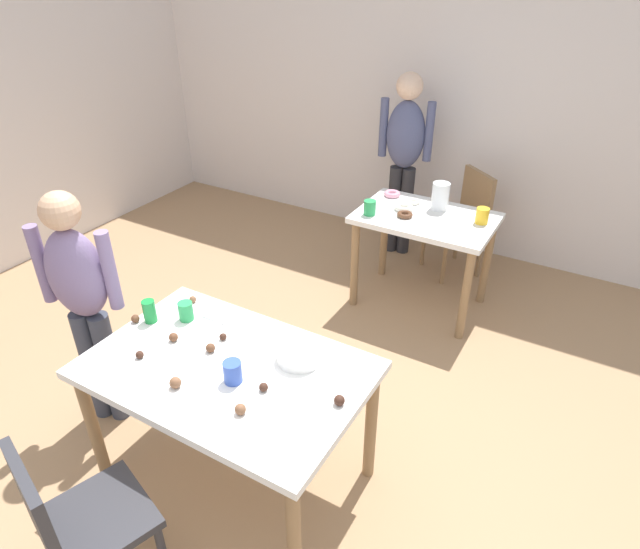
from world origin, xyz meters
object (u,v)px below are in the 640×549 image
(dining_table_near, at_px, (228,381))
(chair_far_table, at_px, (464,217))
(pitcher_far, at_px, (440,196))
(person_adult_far, at_px, (404,150))
(soda_can, at_px, (149,311))
(chair_near_table, at_px, (74,520))
(person_girl_near, at_px, (82,295))
(dining_table_far, at_px, (424,231))
(mixing_bowl, at_px, (299,354))

(dining_table_near, height_order, chair_far_table, chair_far_table)
(chair_far_table, height_order, pitcher_far, pitcher_far)
(person_adult_far, relative_size, soda_can, 12.93)
(chair_near_table, distance_m, person_adult_far, 3.57)
(dining_table_near, bearing_deg, person_girl_near, -179.05)
(dining_table_far, bearing_deg, dining_table_near, -95.97)
(dining_table_far, relative_size, soda_can, 7.98)
(chair_far_table, height_order, person_adult_far, person_adult_far)
(person_adult_far, relative_size, pitcher_far, 7.85)
(dining_table_far, relative_size, chair_far_table, 1.12)
(dining_table_near, distance_m, person_girl_near, 0.95)
(person_girl_near, relative_size, mixing_bowl, 6.90)
(person_girl_near, bearing_deg, chair_far_table, 65.39)
(chair_near_table, bearing_deg, person_adult_far, 92.07)
(dining_table_near, xyz_separation_m, mixing_bowl, (0.27, 0.21, 0.13))
(chair_far_table, height_order, person_girl_near, person_girl_near)
(chair_far_table, bearing_deg, mixing_bowl, -91.01)
(chair_far_table, bearing_deg, pitcher_far, -97.07)
(dining_table_far, height_order, chair_far_table, chair_far_table)
(soda_can, bearing_deg, person_girl_near, -164.45)
(mixing_bowl, xyz_separation_m, soda_can, (-0.83, -0.12, 0.03))
(soda_can, bearing_deg, chair_far_table, 71.52)
(person_girl_near, xyz_separation_m, mixing_bowl, (1.20, 0.22, -0.06))
(person_adult_far, bearing_deg, chair_far_table, -5.01)
(chair_near_table, xyz_separation_m, pitcher_far, (0.39, 2.98, 0.35))
(person_girl_near, bearing_deg, chair_near_table, -44.74)
(chair_far_table, distance_m, soda_can, 2.77)
(dining_table_far, bearing_deg, person_adult_far, 123.90)
(person_girl_near, distance_m, soda_can, 0.39)
(chair_near_table, xyz_separation_m, chair_far_table, (0.46, 3.49, 0.00))
(pitcher_far, bearing_deg, dining_table_far, -103.44)
(dining_table_near, height_order, mixing_bowl, mixing_bowl)
(person_girl_near, xyz_separation_m, pitcher_far, (1.18, 2.20, 0.00))
(soda_can, distance_m, pitcher_far, 2.25)
(dining_table_far, xyz_separation_m, person_adult_far, (-0.48, 0.72, 0.33))
(dining_table_far, bearing_deg, mixing_bowl, -88.20)
(dining_table_near, relative_size, soda_can, 10.63)
(dining_table_far, bearing_deg, pitcher_far, 76.56)
(chair_far_table, relative_size, soda_can, 7.13)
(person_girl_near, height_order, pitcher_far, person_girl_near)
(soda_can, relative_size, pitcher_far, 0.61)
(mixing_bowl, bearing_deg, chair_far_table, 88.99)
(chair_near_table, relative_size, soda_can, 7.13)
(chair_far_table, distance_m, person_adult_far, 0.74)
(chair_near_table, distance_m, person_girl_near, 1.16)
(chair_near_table, bearing_deg, chair_far_table, 82.53)
(dining_table_near, distance_m, dining_table_far, 2.04)
(pitcher_far, bearing_deg, chair_near_table, -97.54)
(dining_table_near, height_order, pitcher_far, pitcher_far)
(dining_table_far, relative_size, pitcher_far, 4.84)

